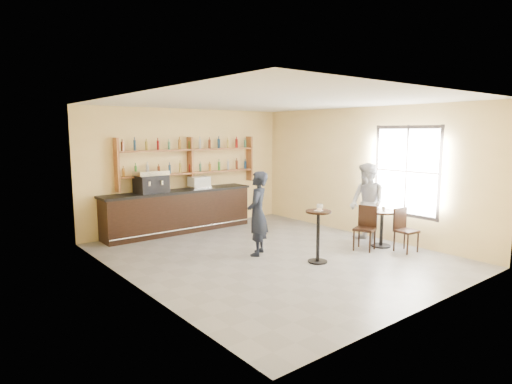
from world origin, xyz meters
TOP-DOWN VIEW (x-y plane):
  - floor at (0.00, 0.00)m, footprint 7.00×7.00m
  - ceiling at (0.00, 0.00)m, footprint 7.00×7.00m
  - wall_back at (0.00, 3.50)m, footprint 7.00×0.00m
  - wall_front at (0.00, -3.50)m, footprint 7.00×0.00m
  - wall_left at (-3.00, 0.00)m, footprint 0.00×7.00m
  - wall_right at (3.00, 0.00)m, footprint 0.00×7.00m
  - window_pane at (2.99, -1.20)m, footprint 0.00×2.00m
  - window_frame at (2.99, -1.20)m, footprint 0.04×1.70m
  - shelf_unit at (0.00, 3.37)m, footprint 4.00×0.26m
  - liquor_bottles at (0.00, 3.37)m, footprint 3.68×0.10m
  - bar_counter at (-0.50, 3.15)m, footprint 4.06×0.79m
  - espresso_machine at (-1.24, 3.15)m, footprint 0.81×0.57m
  - pastry_case at (0.13, 3.15)m, footprint 0.55×0.46m
  - pedestal_table at (0.40, -0.93)m, footprint 0.59×0.59m
  - napkin at (0.40, -0.93)m, footprint 0.19×0.19m
  - donut at (0.41, -0.94)m, footprint 0.14×0.14m
  - cup_pedestal at (0.54, -0.83)m, footprint 0.16×0.16m
  - man_main at (-0.20, 0.24)m, footprint 0.77×0.74m
  - cafe_table at (2.41, -1.01)m, footprint 0.86×0.86m
  - cup_cafe at (2.46, -1.01)m, footprint 0.09×0.09m
  - chair_west at (1.86, -0.96)m, footprint 0.54×0.54m
  - chair_south at (2.46, -1.61)m, footprint 0.45×0.45m
  - patron_second at (2.40, -0.60)m, footprint 0.96×1.09m

SIDE VIEW (x-z plane):
  - floor at x=0.00m, z-range 0.00..0.00m
  - cafe_table at x=2.41m, z-range 0.00..0.83m
  - chair_south at x=2.46m, z-range 0.00..0.95m
  - chair_west at x=1.86m, z-range 0.00..0.97m
  - pedestal_table at x=0.40m, z-range 0.00..1.05m
  - bar_counter at x=-0.50m, z-range 0.00..1.10m
  - cup_cafe at x=2.46m, z-range 0.83..0.91m
  - man_main at x=-0.20m, z-range 0.00..1.78m
  - patron_second at x=2.40m, z-range 0.00..1.89m
  - napkin at x=0.40m, z-range 1.05..1.05m
  - donut at x=0.41m, z-range 1.05..1.09m
  - cup_pedestal at x=0.54m, z-range 1.05..1.15m
  - pastry_case at x=0.13m, z-range 1.10..1.41m
  - espresso_machine at x=-1.24m, z-range 1.10..1.65m
  - wall_back at x=0.00m, z-range -1.90..5.10m
  - wall_front at x=0.00m, z-range -1.90..5.10m
  - wall_left at x=-3.00m, z-range -1.90..5.10m
  - wall_right at x=3.00m, z-range -1.90..5.10m
  - window_frame at x=2.99m, z-range 0.65..2.75m
  - window_pane at x=2.99m, z-range 0.70..2.70m
  - shelf_unit at x=0.00m, z-range 1.11..2.51m
  - liquor_bottles at x=0.00m, z-range 1.48..2.48m
  - ceiling at x=0.00m, z-range 3.20..3.20m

